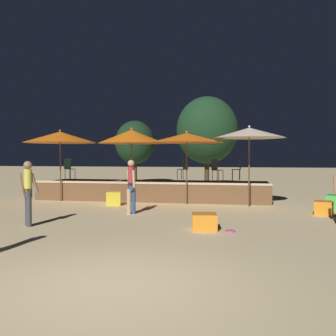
{
  "coord_description": "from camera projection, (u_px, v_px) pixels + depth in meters",
  "views": [
    {
      "loc": [
        1.73,
        -4.89,
        1.79
      ],
      "look_at": [
        0.0,
        4.08,
        1.52
      ],
      "focal_mm": 40.0,
      "sensor_mm": 36.0,
      "label": 1
    }
  ],
  "objects": [
    {
      "name": "person_3",
      "position": [
        131.0,
        185.0,
        11.68
      ],
      "size": [
        0.4,
        0.39,
        1.7
      ],
      "rotation": [
        0.0,
        0.0,
        3.93
      ],
      "color": "#2D4C7F",
      "rests_on": "ground"
    },
    {
      "name": "bistro_chair_2",
      "position": [
        184.0,
        167.0,
        16.01
      ],
      "size": [
        0.46,
        0.46,
        0.9
      ],
      "rotation": [
        0.0,
        0.0,
        4.25
      ],
      "color": "#1E4C47",
      "rests_on": "wooden_deck"
    },
    {
      "name": "person_2",
      "position": [
        28.0,
        191.0,
        9.64
      ],
      "size": [
        0.43,
        0.41,
        1.69
      ],
      "rotation": [
        0.0,
        0.0,
        5.47
      ],
      "color": "#3F3F47",
      "rests_on": "ground"
    },
    {
      "name": "cube_seat_3",
      "position": [
        323.0,
        208.0,
        11.51
      ],
      "size": [
        0.64,
        0.64,
        0.43
      ],
      "rotation": [
        0.0,
        0.0,
        -0.18
      ],
      "color": "orange",
      "rests_on": "ground"
    },
    {
      "name": "patio_umbrella_1",
      "position": [
        187.0,
        138.0,
        14.12
      ],
      "size": [
        2.83,
        2.83,
        2.77
      ],
      "color": "brown",
      "rests_on": "ground"
    },
    {
      "name": "bistro_chair_1",
      "position": [
        238.0,
        167.0,
        15.66
      ],
      "size": [
        0.4,
        0.4,
        0.9
      ],
      "rotation": [
        0.0,
        0.0,
        4.78
      ],
      "color": "#2D3338",
      "rests_on": "wooden_deck"
    },
    {
      "name": "bistro_chair_0",
      "position": [
        69.0,
        167.0,
        16.23
      ],
      "size": [
        0.42,
        0.42,
        0.9
      ],
      "rotation": [
        0.0,
        0.0,
        2.89
      ],
      "color": "#1E4C47",
      "rests_on": "wooden_deck"
    },
    {
      "name": "background_tree_0",
      "position": [
        135.0,
        143.0,
        24.98
      ],
      "size": [
        2.63,
        2.63,
        4.2
      ],
      "color": "#3D2B1C",
      "rests_on": "ground"
    },
    {
      "name": "bistro_chair_3",
      "position": [
        216.0,
        168.0,
        15.01
      ],
      "size": [
        0.48,
        0.47,
        0.9
      ],
      "rotation": [
        0.0,
        0.0,
        0.96
      ],
      "color": "#2D3338",
      "rests_on": "wooden_deck"
    },
    {
      "name": "background_tree_1",
      "position": [
        207.0,
        130.0,
        21.53
      ],
      "size": [
        3.52,
        3.52,
        5.26
      ],
      "color": "#3D2B1C",
      "rests_on": "ground"
    },
    {
      "name": "patio_umbrella_2",
      "position": [
        249.0,
        133.0,
        13.39
      ],
      "size": [
        2.55,
        2.55,
        2.92
      ],
      "color": "brown",
      "rests_on": "ground"
    },
    {
      "name": "cube_seat_1",
      "position": [
        204.0,
        222.0,
        9.17
      ],
      "size": [
        0.68,
        0.68,
        0.4
      ],
      "rotation": [
        0.0,
        0.0,
        0.14
      ],
      "color": "orange",
      "rests_on": "ground"
    },
    {
      "name": "cube_seat_2",
      "position": [
        336.0,
        202.0,
        12.81
      ],
      "size": [
        0.78,
        0.78,
        0.49
      ],
      "rotation": [
        0.0,
        0.0,
        -0.4
      ],
      "color": "#4CC651",
      "rests_on": "ground"
    },
    {
      "name": "ground_plane",
      "position": [
        112.0,
        286.0,
        5.18
      ],
      "size": [
        120.0,
        120.0,
        0.0
      ],
      "primitive_type": "plane",
      "color": "#D1B784"
    },
    {
      "name": "cube_seat_0",
      "position": [
        114.0,
        199.0,
        13.82
      ],
      "size": [
        0.64,
        0.64,
        0.5
      ],
      "rotation": [
        0.0,
        0.0,
        0.29
      ],
      "color": "yellow",
      "rests_on": "ground"
    },
    {
      "name": "patio_umbrella_0",
      "position": [
        60.0,
        137.0,
        15.07
      ],
      "size": [
        2.89,
        2.89,
        2.89
      ],
      "color": "brown",
      "rests_on": "ground"
    },
    {
      "name": "frisbee_disc",
      "position": [
        230.0,
        231.0,
        8.94
      ],
      "size": [
        0.24,
        0.24,
        0.03
      ],
      "color": "#E54C99",
      "rests_on": "ground"
    },
    {
      "name": "patio_umbrella_3",
      "position": [
        132.0,
        137.0,
        14.7
      ],
      "size": [
        2.66,
        2.66,
        2.94
      ],
      "color": "brown",
      "rests_on": "ground"
    },
    {
      "name": "wooden_deck",
      "position": [
        154.0,
        190.0,
        15.91
      ],
      "size": [
        9.52,
        2.72,
        0.81
      ],
      "color": "brown",
      "rests_on": "ground"
    }
  ]
}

